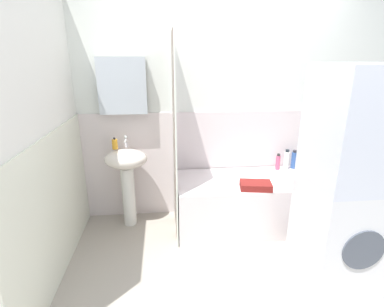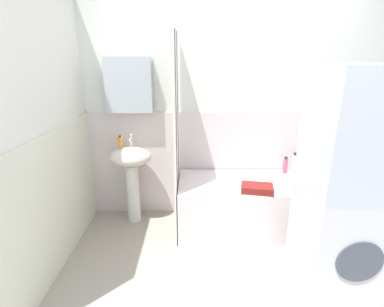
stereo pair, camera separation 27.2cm
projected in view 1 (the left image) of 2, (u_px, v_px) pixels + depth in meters
name	position (u px, v px, depth m)	size (l,w,h in m)	color
ground_plane	(247.00, 286.00, 2.41)	(4.80, 5.60, 0.04)	#A1988B
wall_back_tiled	(216.00, 117.00, 3.24)	(3.60, 0.18, 2.40)	silver
wall_left_tiled	(43.00, 147.00, 2.24)	(0.07, 1.81, 2.40)	silver
sink	(127.00, 171.00, 3.08)	(0.44, 0.34, 0.86)	silver
faucet	(126.00, 142.00, 3.07)	(0.03, 0.12, 0.12)	silver
soap_dispenser	(115.00, 144.00, 3.02)	(0.06, 0.06, 0.13)	gold
bathtub	(245.00, 202.00, 3.17)	(1.46, 0.68, 0.54)	silver
shower_curtain	(175.00, 139.00, 2.87)	(0.01, 0.68, 2.00)	white
lotion_bottle	(294.00, 160.00, 3.37)	(0.06, 0.06, 0.21)	#2F5398
conditioner_bottle	(286.00, 160.00, 3.33)	(0.06, 0.06, 0.23)	white
shampoo_bottle	(278.00, 162.00, 3.33)	(0.05, 0.05, 0.19)	#C74C71
towel_folded	(256.00, 185.00, 2.86)	(0.30, 0.18, 0.07)	maroon
washer_dryer_stack	(348.00, 182.00, 2.22)	(0.57, 0.60, 1.73)	white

